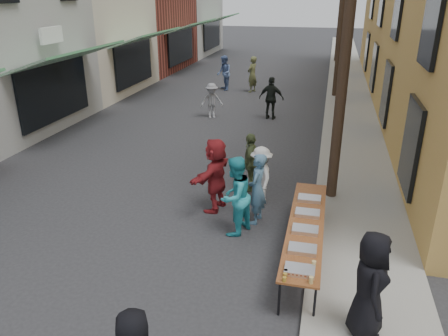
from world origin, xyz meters
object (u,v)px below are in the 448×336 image
at_px(catering_tray_sausage, 300,270).
at_px(utility_pole_mid, 343,3).
at_px(serving_table, 306,226).
at_px(server, 370,285).
at_px(utility_pole_near, 349,18).
at_px(guest_front_c, 235,196).

bearing_deg(catering_tray_sausage, utility_pole_mid, 88.27).
distance_m(serving_table, server, 2.32).
height_order(utility_pole_mid, catering_tray_sausage, utility_pole_mid).
bearing_deg(utility_pole_near, guest_front_c, -132.42).
xyz_separation_m(utility_pole_mid, guest_front_c, (-2.09, -14.29, -3.59)).
bearing_deg(utility_pole_mid, server, -88.09).
bearing_deg(utility_pole_mid, serving_table, -91.92).
bearing_deg(utility_pole_near, catering_tray_sausage, -96.29).
relative_size(utility_pole_mid, serving_table, 2.25).
bearing_deg(catering_tray_sausage, serving_table, 90.00).
distance_m(utility_pole_mid, catering_tray_sausage, 16.95).
xyz_separation_m(utility_pole_mid, serving_table, (-0.50, -14.89, -3.79)).
bearing_deg(utility_pole_near, server, -83.48).
xyz_separation_m(utility_pole_near, server, (0.56, -4.93, -3.52)).
height_order(utility_pole_mid, serving_table, utility_pole_mid).
distance_m(serving_table, catering_tray_sausage, 1.65).
bearing_deg(utility_pole_mid, guest_front_c, -98.32).
distance_m(utility_pole_near, catering_tray_sausage, 5.88).
height_order(guest_front_c, server, server).
distance_m(utility_pole_near, serving_table, 4.79).
bearing_deg(serving_table, server, -62.52).
distance_m(utility_pole_near, utility_pole_mid, 12.00).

